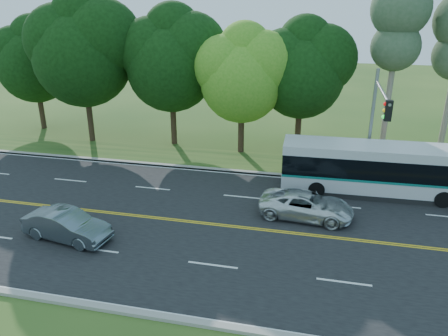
% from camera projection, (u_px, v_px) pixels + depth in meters
% --- Properties ---
extents(ground, '(120.00, 120.00, 0.00)m').
position_uv_depth(ground, '(239.00, 227.00, 21.91)').
color(ground, '#2A4E1A').
rests_on(ground, ground).
extents(road, '(60.00, 14.00, 0.02)m').
position_uv_depth(road, '(239.00, 227.00, 21.91)').
color(road, black).
rests_on(road, ground).
extents(curb_north, '(60.00, 0.30, 0.15)m').
position_uv_depth(curb_north, '(260.00, 173.00, 28.37)').
color(curb_north, '#9D988E').
rests_on(curb_north, ground).
extents(curb_south, '(60.00, 0.30, 0.15)m').
position_uv_depth(curb_south, '(201.00, 323.00, 15.41)').
color(curb_south, '#9D988E').
rests_on(curb_south, ground).
extents(grass_verge, '(60.00, 4.00, 0.10)m').
position_uv_depth(grass_verge, '(264.00, 164.00, 30.05)').
color(grass_verge, '#2A4E1A').
rests_on(grass_verge, ground).
extents(lane_markings, '(57.60, 13.82, 0.00)m').
position_uv_depth(lane_markings, '(238.00, 227.00, 21.92)').
color(lane_markings, gold).
rests_on(lane_markings, road).
extents(tree_row, '(44.70, 9.10, 13.84)m').
position_uv_depth(tree_row, '(202.00, 56.00, 31.47)').
color(tree_row, '#311D15').
rests_on(tree_row, ground).
extents(bougainvillea_hedge, '(9.50, 2.25, 1.50)m').
position_uv_depth(bougainvillea_hedge, '(375.00, 167.00, 27.57)').
color(bougainvillea_hedge, '#A30D49').
rests_on(bougainvillea_hedge, ground).
extents(traffic_signal, '(0.42, 6.10, 7.00)m').
position_uv_depth(traffic_signal, '(376.00, 117.00, 23.76)').
color(traffic_signal, gray).
rests_on(traffic_signal, ground).
extents(transit_bus, '(11.36, 2.75, 2.96)m').
position_uv_depth(transit_bus, '(382.00, 171.00, 25.03)').
color(transit_bus, silver).
rests_on(transit_bus, road).
extents(sedan, '(4.48, 2.17, 1.42)m').
position_uv_depth(sedan, '(67.00, 225.00, 20.62)').
color(sedan, slate).
rests_on(sedan, road).
extents(suv, '(5.01, 2.62, 1.35)m').
position_uv_depth(suv, '(306.00, 205.00, 22.67)').
color(suv, silver).
rests_on(suv, road).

